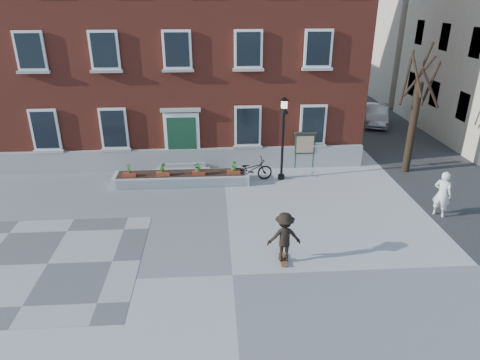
{
  "coord_description": "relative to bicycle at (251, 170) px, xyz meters",
  "views": [
    {
      "loc": [
        -0.49,
        -11.07,
        8.1
      ],
      "look_at": [
        0.5,
        4.0,
        1.5
      ],
      "focal_mm": 32.0,
      "sensor_mm": 36.0,
      "label": 1
    }
  ],
  "objects": [
    {
      "name": "bicycle",
      "position": [
        0.0,
        0.0,
        0.0
      ],
      "size": [
        2.14,
        1.01,
        1.08
      ],
      "primitive_type": "imported",
      "rotation": [
        0.0,
        0.0,
        1.72
      ],
      "color": "black",
      "rests_on": "ground"
    },
    {
      "name": "bystander",
      "position": [
        7.14,
        -3.96,
        0.4
      ],
      "size": [
        0.79,
        0.81,
        1.88
      ],
      "primitive_type": "imported",
      "rotation": [
        0.0,
        0.0,
        2.3
      ],
      "color": "silver",
      "rests_on": "ground"
    },
    {
      "name": "bare_tree",
      "position": [
        7.79,
        0.65,
        2.25
      ],
      "size": [
        1.83,
        1.83,
        6.16
      ],
      "color": "black",
      "rests_on": "ground"
    },
    {
      "name": "lamp_post",
      "position": [
        1.47,
        0.1,
        2.0
      ],
      "size": [
        0.4,
        0.4,
        3.93
      ],
      "color": "black",
      "rests_on": "ground"
    },
    {
      "name": "planter_assembly",
      "position": [
        -3.21,
        -0.18,
        -0.24
      ],
      "size": [
        6.2,
        1.12,
        1.15
      ],
      "color": "beige",
      "rests_on": "ground"
    },
    {
      "name": "parked_car",
      "position": [
        9.26,
        8.9,
        0.11
      ],
      "size": [
        2.58,
        4.2,
        1.31
      ],
      "primitive_type": "imported",
      "rotation": [
        0.0,
        0.0,
        -0.33
      ],
      "color": "#A6A8AB",
      "rests_on": "ground"
    },
    {
      "name": "skateboarder",
      "position": [
        0.49,
        -6.7,
        0.38
      ],
      "size": [
        1.12,
        0.78,
        1.78
      ],
      "color": "brown",
      "rests_on": "ground"
    },
    {
      "name": "checker_patch",
      "position": [
        -7.22,
        -6.36,
        -0.54
      ],
      "size": [
        6.0,
        6.0,
        0.01
      ],
      "primitive_type": "cube",
      "color": "#505052",
      "rests_on": "ground"
    },
    {
      "name": "notice_board",
      "position": [
        2.82,
        1.43,
        0.72
      ],
      "size": [
        1.1,
        0.16,
        1.87
      ],
      "color": "#1A3424",
      "rests_on": "ground"
    },
    {
      "name": "ground",
      "position": [
        -1.22,
        -7.36,
        -0.54
      ],
      "size": [
        100.0,
        100.0,
        0.0
      ],
      "primitive_type": "plane",
      "color": "#9B9B9D",
      "rests_on": "ground"
    },
    {
      "name": "brick_building",
      "position": [
        -3.22,
        6.62,
        5.76
      ],
      "size": [
        18.4,
        10.85,
        12.6
      ],
      "color": "maroon",
      "rests_on": "ground"
    },
    {
      "name": "side_street",
      "position": [
        16.77,
        12.43,
        6.48
      ],
      "size": [
        15.2,
        36.0,
        14.5
      ],
      "color": "#333335",
      "rests_on": "ground"
    }
  ]
}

